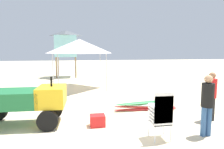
{
  "coord_description": "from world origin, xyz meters",
  "views": [
    {
      "loc": [
        -0.6,
        -5.52,
        2.31
      ],
      "look_at": [
        0.9,
        2.86,
        1.26
      ],
      "focal_mm": 31.75,
      "sensor_mm": 36.0,
      "label": 1
    }
  ],
  "objects_px": {
    "stacked_plastic_chairs": "(162,112)",
    "lifeguard_tower": "(66,44)",
    "lifeguard_near_left": "(211,93)",
    "popup_canopy": "(79,46)",
    "utility_cart": "(25,100)",
    "lifeguard_near_center": "(207,101)",
    "surfboard_pile": "(144,106)",
    "cooler_box": "(97,120)"
  },
  "relations": [
    {
      "from": "stacked_plastic_chairs",
      "to": "surfboard_pile",
      "type": "height_order",
      "value": "stacked_plastic_chairs"
    },
    {
      "from": "surfboard_pile",
      "to": "lifeguard_tower",
      "type": "bearing_deg",
      "value": 108.23
    },
    {
      "from": "surfboard_pile",
      "to": "cooler_box",
      "type": "height_order",
      "value": "cooler_box"
    },
    {
      "from": "surfboard_pile",
      "to": "popup_canopy",
      "type": "height_order",
      "value": "popup_canopy"
    },
    {
      "from": "lifeguard_near_center",
      "to": "cooler_box",
      "type": "bearing_deg",
      "value": 156.75
    },
    {
      "from": "popup_canopy",
      "to": "lifeguard_tower",
      "type": "relative_size",
      "value": 0.75
    },
    {
      "from": "utility_cart",
      "to": "cooler_box",
      "type": "height_order",
      "value": "utility_cart"
    },
    {
      "from": "stacked_plastic_chairs",
      "to": "surfboard_pile",
      "type": "distance_m",
      "value": 2.7
    },
    {
      "from": "utility_cart",
      "to": "lifeguard_near_center",
      "type": "relative_size",
      "value": 1.56
    },
    {
      "from": "stacked_plastic_chairs",
      "to": "lifeguard_tower",
      "type": "relative_size",
      "value": 0.32
    },
    {
      "from": "stacked_plastic_chairs",
      "to": "cooler_box",
      "type": "bearing_deg",
      "value": 139.76
    },
    {
      "from": "surfboard_pile",
      "to": "cooler_box",
      "type": "bearing_deg",
      "value": -146.05
    },
    {
      "from": "surfboard_pile",
      "to": "lifeguard_near_left",
      "type": "relative_size",
      "value": 1.59
    },
    {
      "from": "stacked_plastic_chairs",
      "to": "lifeguard_near_left",
      "type": "height_order",
      "value": "lifeguard_near_left"
    },
    {
      "from": "utility_cart",
      "to": "lifeguard_tower",
      "type": "bearing_deg",
      "value": 86.34
    },
    {
      "from": "lifeguard_near_left",
      "to": "popup_canopy",
      "type": "height_order",
      "value": "popup_canopy"
    },
    {
      "from": "utility_cart",
      "to": "stacked_plastic_chairs",
      "type": "relative_size",
      "value": 2.02
    },
    {
      "from": "stacked_plastic_chairs",
      "to": "lifeguard_near_left",
      "type": "xyz_separation_m",
      "value": [
        2.19,
        1.08,
        0.17
      ]
    },
    {
      "from": "lifeguard_near_left",
      "to": "popup_canopy",
      "type": "bearing_deg",
      "value": 122.02
    },
    {
      "from": "utility_cart",
      "to": "lifeguard_near_center",
      "type": "bearing_deg",
      "value": -18.57
    },
    {
      "from": "stacked_plastic_chairs",
      "to": "lifeguard_tower",
      "type": "distance_m",
      "value": 13.5
    },
    {
      "from": "utility_cart",
      "to": "lifeguard_near_center",
      "type": "height_order",
      "value": "lifeguard_near_center"
    },
    {
      "from": "stacked_plastic_chairs",
      "to": "lifeguard_tower",
      "type": "xyz_separation_m",
      "value": [
        -2.96,
        13.0,
        2.13
      ]
    },
    {
      "from": "lifeguard_near_left",
      "to": "cooler_box",
      "type": "height_order",
      "value": "lifeguard_near_left"
    },
    {
      "from": "surfboard_pile",
      "to": "lifeguard_tower",
      "type": "relative_size",
      "value": 0.64
    },
    {
      "from": "stacked_plastic_chairs",
      "to": "lifeguard_near_left",
      "type": "bearing_deg",
      "value": 26.26
    },
    {
      "from": "lifeguard_tower",
      "to": "lifeguard_near_center",
      "type": "bearing_deg",
      "value": -71.73
    },
    {
      "from": "stacked_plastic_chairs",
      "to": "lifeguard_near_left",
      "type": "relative_size",
      "value": 0.8
    },
    {
      "from": "utility_cart",
      "to": "lifeguard_near_left",
      "type": "height_order",
      "value": "lifeguard_near_left"
    },
    {
      "from": "lifeguard_near_left",
      "to": "lifeguard_tower",
      "type": "xyz_separation_m",
      "value": [
        -5.15,
        11.92,
        1.96
      ]
    },
    {
      "from": "surfboard_pile",
      "to": "cooler_box",
      "type": "relative_size",
      "value": 5.6
    },
    {
      "from": "lifeguard_tower",
      "to": "cooler_box",
      "type": "distance_m",
      "value": 12.13
    },
    {
      "from": "cooler_box",
      "to": "lifeguard_near_center",
      "type": "bearing_deg",
      "value": -23.25
    },
    {
      "from": "surfboard_pile",
      "to": "lifeguard_tower",
      "type": "distance_m",
      "value": 11.29
    },
    {
      "from": "surfboard_pile",
      "to": "lifeguard_near_center",
      "type": "xyz_separation_m",
      "value": [
        0.85,
        -2.54,
        0.8
      ]
    },
    {
      "from": "surfboard_pile",
      "to": "cooler_box",
      "type": "xyz_separation_m",
      "value": [
        -1.97,
        -1.33,
        0.01
      ]
    },
    {
      "from": "lifeguard_near_center",
      "to": "lifeguard_tower",
      "type": "height_order",
      "value": "lifeguard_tower"
    },
    {
      "from": "lifeguard_near_left",
      "to": "utility_cart",
      "type": "bearing_deg",
      "value": 173.64
    },
    {
      "from": "utility_cart",
      "to": "lifeguard_near_center",
      "type": "distance_m",
      "value": 5.27
    },
    {
      "from": "utility_cart",
      "to": "lifeguard_near_left",
      "type": "bearing_deg",
      "value": -6.36
    },
    {
      "from": "stacked_plastic_chairs",
      "to": "popup_canopy",
      "type": "xyz_separation_m",
      "value": [
        -1.91,
        7.65,
        1.8
      ]
    },
    {
      "from": "stacked_plastic_chairs",
      "to": "cooler_box",
      "type": "xyz_separation_m",
      "value": [
        -1.5,
        1.27,
        -0.57
      ]
    }
  ]
}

